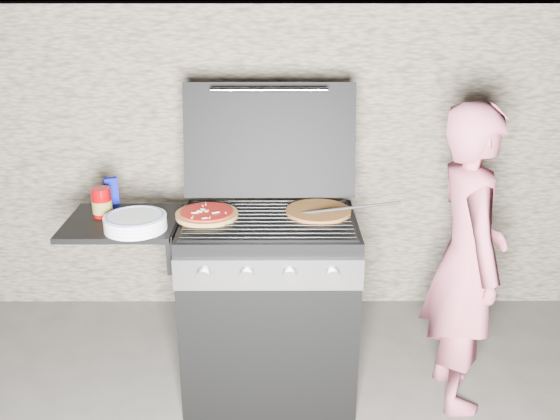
{
  "coord_description": "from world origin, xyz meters",
  "views": [
    {
      "loc": [
        0.04,
        -2.63,
        1.94
      ],
      "look_at": [
        0.05,
        0.0,
        0.95
      ],
      "focal_mm": 40.0,
      "sensor_mm": 36.0,
      "label": 1
    }
  ],
  "objects_px": {
    "gas_grill": "(217,306)",
    "person": "(466,260)",
    "sauce_jar": "(102,202)",
    "pizza_topped": "(207,214)"
  },
  "relations": [
    {
      "from": "gas_grill",
      "to": "person",
      "type": "relative_size",
      "value": 0.92
    },
    {
      "from": "sauce_jar",
      "to": "gas_grill",
      "type": "bearing_deg",
      "value": -5.54
    },
    {
      "from": "pizza_topped",
      "to": "sauce_jar",
      "type": "relative_size",
      "value": 2.1
    },
    {
      "from": "gas_grill",
      "to": "sauce_jar",
      "type": "distance_m",
      "value": 0.73
    },
    {
      "from": "gas_grill",
      "to": "sauce_jar",
      "type": "xyz_separation_m",
      "value": [
        -0.52,
        0.05,
        0.51
      ]
    },
    {
      "from": "sauce_jar",
      "to": "person",
      "type": "height_order",
      "value": "person"
    },
    {
      "from": "pizza_topped",
      "to": "person",
      "type": "relative_size",
      "value": 0.2
    },
    {
      "from": "pizza_topped",
      "to": "sauce_jar",
      "type": "height_order",
      "value": "sauce_jar"
    },
    {
      "from": "gas_grill",
      "to": "person",
      "type": "distance_m",
      "value": 1.18
    },
    {
      "from": "gas_grill",
      "to": "pizza_topped",
      "type": "bearing_deg",
      "value": 153.2
    }
  ]
}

